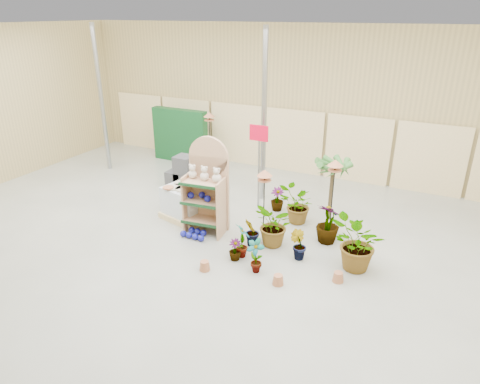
% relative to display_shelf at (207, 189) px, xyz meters
% --- Properties ---
extents(room, '(15.20, 12.10, 4.70)m').
position_rel_display_shelf_xyz_m(room, '(0.42, -0.35, 1.18)').
color(room, gray).
rests_on(room, ground).
extents(display_shelf, '(1.01, 0.70, 2.26)m').
position_rel_display_shelf_xyz_m(display_shelf, '(0.00, 0.00, 0.00)').
color(display_shelf, tan).
rests_on(display_shelf, ground).
extents(teddy_bears, '(0.83, 0.21, 0.35)m').
position_rel_display_shelf_xyz_m(teddy_bears, '(0.02, -0.11, 0.40)').
color(teddy_bears, beige).
rests_on(teddy_bears, display_shelf).
extents(gazing_balls_shelf, '(0.83, 0.28, 0.16)m').
position_rel_display_shelf_xyz_m(gazing_balls_shelf, '(0.00, -0.13, -0.14)').
color(gazing_balls_shelf, navy).
rests_on(gazing_balls_shelf, display_shelf).
extents(gazing_balls_floor, '(0.63, 0.39, 0.15)m').
position_rel_display_shelf_xyz_m(gazing_balls_floor, '(-0.09, -0.49, -0.96)').
color(gazing_balls_floor, navy).
rests_on(gazing_balls_floor, ground).
extents(pallet_stack, '(1.35, 1.20, 0.86)m').
position_rel_display_shelf_xyz_m(pallet_stack, '(-0.77, 0.29, -0.62)').
color(pallet_stack, '#D0B77F').
rests_on(pallet_stack, ground).
extents(charcoal_planters, '(0.80, 0.50, 1.00)m').
position_rel_display_shelf_xyz_m(charcoal_planters, '(-1.97, 1.87, -0.61)').
color(charcoal_planters, '#2D2D2F').
rests_on(charcoal_planters, ground).
extents(trellis_stock, '(2.00, 0.30, 1.80)m').
position_rel_display_shelf_xyz_m(trellis_stock, '(-3.38, 3.94, -0.13)').
color(trellis_stock, '#0D401B').
rests_on(trellis_stock, ground).
extents(offer_sign, '(0.50, 0.08, 2.20)m').
position_rel_display_shelf_xyz_m(offer_sign, '(0.52, 1.72, 0.54)').
color(offer_sign, gray).
rests_on(offer_sign, ground).
extents(bird_table_front, '(0.34, 0.34, 1.67)m').
position_rel_display_shelf_xyz_m(bird_table_front, '(1.35, 0.16, 0.51)').
color(bird_table_front, black).
rests_on(bird_table_front, ground).
extents(bird_table_right, '(0.34, 0.34, 1.87)m').
position_rel_display_shelf_xyz_m(bird_table_right, '(2.68, 0.91, 0.70)').
color(bird_table_right, black).
rests_on(bird_table_right, ground).
extents(bird_table_back, '(0.34, 0.34, 2.03)m').
position_rel_display_shelf_xyz_m(bird_table_back, '(-1.72, 3.10, 0.85)').
color(bird_table_back, black).
rests_on(bird_table_back, ground).
extents(palm, '(0.70, 0.70, 1.66)m').
position_rel_display_shelf_xyz_m(palm, '(2.43, 1.83, 0.38)').
color(palm, '#473820').
rests_on(palm, ground).
extents(potted_plant_0, '(0.47, 0.50, 0.79)m').
position_rel_display_shelf_xyz_m(potted_plant_0, '(1.28, -0.78, -0.64)').
color(potted_plant_0, '#356C2C').
rests_on(potted_plant_0, ground).
extents(potted_plant_1, '(0.42, 0.46, 0.70)m').
position_rel_display_shelf_xyz_m(potted_plant_1, '(1.27, -0.28, -0.68)').
color(potted_plant_1, '#356C2C').
rests_on(potted_plant_1, ground).
extents(potted_plant_2, '(1.15, 1.17, 0.99)m').
position_rel_display_shelf_xyz_m(potted_plant_2, '(1.70, -0.04, -0.54)').
color(potted_plant_2, '#356C2C').
rests_on(potted_plant_2, ground).
extents(potted_plant_3, '(0.63, 0.63, 0.93)m').
position_rel_display_shelf_xyz_m(potted_plant_3, '(2.70, 0.65, -0.57)').
color(potted_plant_3, '#356C2C').
rests_on(potted_plant_3, ground).
extents(potted_plant_4, '(0.46, 0.43, 0.72)m').
position_rel_display_shelf_xyz_m(potted_plant_4, '(2.72, 1.03, -0.67)').
color(potted_plant_4, '#356C2C').
rests_on(potted_plant_4, ground).
extents(potted_plant_6, '(1.11, 1.12, 0.94)m').
position_rel_display_shelf_xyz_m(potted_plant_6, '(1.77, 1.23, -0.56)').
color(potted_plant_6, '#356C2C').
rests_on(potted_plant_6, ground).
extents(potted_plant_7, '(0.32, 0.32, 0.47)m').
position_rel_display_shelf_xyz_m(potted_plant_7, '(1.19, -0.94, -0.80)').
color(potted_plant_7, '#356C2C').
rests_on(potted_plant_7, ground).
extents(potted_plant_8, '(0.42, 0.32, 0.72)m').
position_rel_display_shelf_xyz_m(potted_plant_8, '(1.75, -1.16, -0.67)').
color(potted_plant_8, '#356C2C').
rests_on(potted_plant_8, ground).
extents(potted_plant_9, '(0.40, 0.35, 0.64)m').
position_rel_display_shelf_xyz_m(potted_plant_9, '(2.34, -0.31, -0.71)').
color(potted_plant_9, '#356C2C').
rests_on(potted_plant_9, ground).
extents(potted_plant_10, '(1.13, 1.23, 1.14)m').
position_rel_display_shelf_xyz_m(potted_plant_10, '(3.52, -0.22, -0.46)').
color(potted_plant_10, '#356C2C').
rests_on(potted_plant_10, ground).
extents(potted_plant_11, '(0.38, 0.38, 0.62)m').
position_rel_display_shelf_xyz_m(potted_plant_11, '(1.07, 1.70, -0.72)').
color(potted_plant_11, '#356C2C').
rests_on(potted_plant_11, ground).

